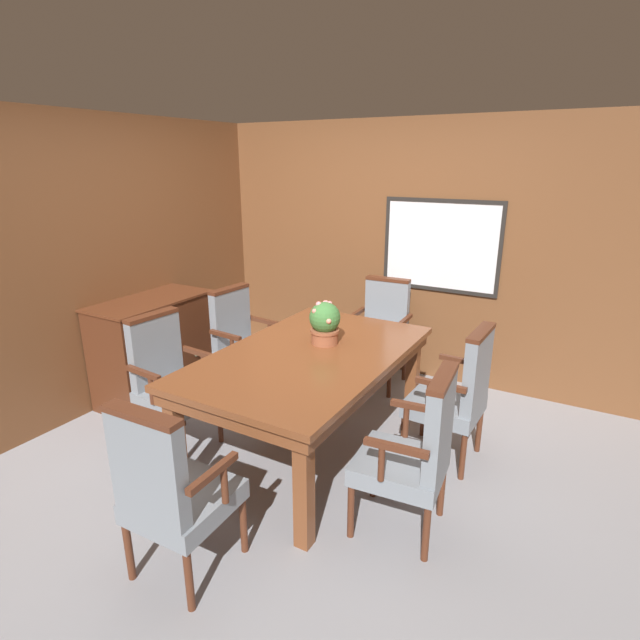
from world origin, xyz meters
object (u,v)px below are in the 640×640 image
chair_right_far (457,392)px  chair_head_near (171,488)px  chair_head_far (382,330)px  chair_left_far (242,342)px  sideboard_cabinet (155,348)px  chair_right_near (415,450)px  dining_table (310,365)px  chair_left_near (169,378)px  potted_plant (325,322)px

chair_right_far → chair_head_near: (-0.93, -1.77, 0.00)m
chair_head_far → chair_left_far: size_ratio=1.00×
chair_left_far → sideboard_cabinet: 0.80m
chair_head_far → chair_head_near: 2.75m
chair_right_near → chair_head_far: bearing=-156.9°
dining_table → chair_head_far: bearing=91.3°
sideboard_cabinet → chair_right_near: bearing=-11.4°
chair_left_near → chair_right_near: size_ratio=1.00×
potted_plant → dining_table: bearing=-90.0°
chair_head_far → chair_right_far: same height
chair_right_far → chair_left_far: 1.94m
chair_head_near → potted_plant: 1.64m
chair_right_near → sideboard_cabinet: 2.69m
chair_right_far → sideboard_cabinet: size_ratio=0.95×
chair_right_far → chair_left_far: (-1.94, 0.05, 0.00)m
sideboard_cabinet → chair_head_far: bearing=38.2°
chair_right_near → dining_table: bearing=-120.1°
potted_plant → sideboard_cabinet: (-1.68, -0.13, -0.48)m
chair_left_far → chair_left_near: 0.89m
chair_head_near → chair_left_near: (-0.99, 0.94, 0.00)m
dining_table → chair_head_near: 1.38m
chair_left_far → chair_left_near: bearing=-174.0°
dining_table → sideboard_cabinet: (-1.68, 0.09, -0.23)m
chair_head_far → chair_left_near: (-0.93, -1.81, 0.00)m
potted_plant → sideboard_cabinet: potted_plant is taller
chair_left_near → sideboard_cabinet: 0.89m
potted_plant → chair_right_near: bearing=-34.9°
chair_head_far → chair_right_near: same height
chair_right_far → chair_left_near: bearing=-64.5°
chair_head_near → sideboard_cabinet: size_ratio=0.95×
chair_left_near → chair_head_far: bearing=-22.4°
chair_head_far → dining_table: bearing=-91.1°
chair_left_far → sideboard_cabinet: bearing=122.7°
dining_table → chair_left_far: chair_left_far is taller
chair_head_near → sideboard_cabinet: 2.24m
chair_left_far → dining_table: bearing=-109.9°
dining_table → chair_left_far: size_ratio=1.90×
chair_right_near → chair_right_far: bearing=174.4°
chair_head_far → sideboard_cabinet: chair_head_far is taller
chair_head_far → chair_left_near: bearing=-119.6°
chair_head_near → chair_left_near: size_ratio=1.00×
chair_head_far → chair_left_near: 2.04m
chair_head_near → chair_right_near: bearing=-136.9°
chair_head_far → sideboard_cabinet: 2.10m
sideboard_cabinet → dining_table: bearing=-2.9°
chair_right_near → potted_plant: (-0.95, 0.66, 0.41)m
chair_head_near → chair_left_near: 1.36m
chair_right_far → chair_left_near: (-1.92, -0.83, 0.00)m
chair_left_far → chair_left_near: same height
dining_table → potted_plant: size_ratio=6.02×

